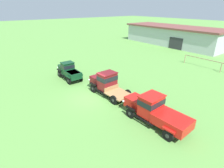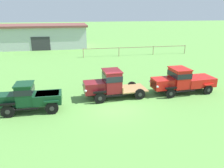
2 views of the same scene
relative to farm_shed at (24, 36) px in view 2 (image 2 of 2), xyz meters
name	(u,v)px [view 2 (image 2 of 2)]	position (x,y,z in m)	size (l,w,h in m)	color
ground_plane	(113,107)	(11.44, -29.69, -2.15)	(240.00, 240.00, 0.00)	#5B9342
farm_shed	(24,36)	(0.00, 0.00, 0.00)	(23.74, 8.51, 4.26)	#B2B7BC
paddock_fence	(136,49)	(18.81, -11.18, -1.09)	(16.93, 0.38, 1.39)	#997F60
vintage_truck_foreground_near	(29,97)	(5.42, -29.20, -1.05)	(4.62, 1.79, 2.12)	black
vintage_truck_second_in_line	(109,84)	(11.47, -27.79, -0.91)	(5.33, 2.39, 2.35)	black
vintage_truck_midrow_center	(183,80)	(17.96, -27.78, -1.02)	(5.72, 2.43, 2.24)	black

